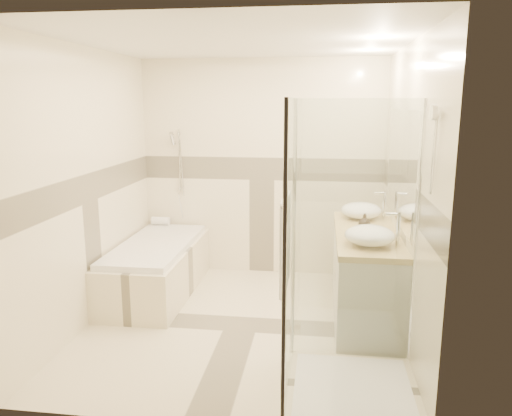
# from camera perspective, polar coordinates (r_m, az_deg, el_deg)

# --- Properties ---
(room) EXTENTS (2.82, 3.02, 2.52)m
(room) POSITION_cam_1_polar(r_m,az_deg,el_deg) (4.36, -1.00, 2.05)
(room) COLOR beige
(room) RESTS_ON ground
(bathtub) EXTENTS (0.75, 1.70, 0.56)m
(bathtub) POSITION_cam_1_polar(r_m,az_deg,el_deg) (5.45, -11.30, -6.45)
(bathtub) COLOR beige
(bathtub) RESTS_ON ground
(vanity) EXTENTS (0.58, 1.62, 0.85)m
(vanity) POSITION_cam_1_polar(r_m,az_deg,el_deg) (4.82, 12.35, -7.49)
(vanity) COLOR silver
(vanity) RESTS_ON ground
(shower_enclosure) EXTENTS (0.96, 0.93, 2.04)m
(shower_enclosure) POSITION_cam_1_polar(r_m,az_deg,el_deg) (3.60, 9.24, -12.94)
(shower_enclosure) COLOR beige
(shower_enclosure) RESTS_ON ground
(vessel_sink_near) EXTENTS (0.41, 0.41, 0.16)m
(vessel_sink_near) POSITION_cam_1_polar(r_m,az_deg,el_deg) (5.19, 11.93, -0.28)
(vessel_sink_near) COLOR white
(vessel_sink_near) RESTS_ON vanity
(vessel_sink_far) EXTENTS (0.41, 0.41, 0.17)m
(vessel_sink_far) POSITION_cam_1_polar(r_m,az_deg,el_deg) (4.23, 12.87, -3.08)
(vessel_sink_far) COLOR white
(vessel_sink_far) RESTS_ON vanity
(faucet_near) EXTENTS (0.12, 0.03, 0.28)m
(faucet_near) POSITION_cam_1_polar(r_m,az_deg,el_deg) (5.19, 14.34, 0.55)
(faucet_near) COLOR silver
(faucet_near) RESTS_ON vanity
(faucet_far) EXTENTS (0.12, 0.03, 0.29)m
(faucet_far) POSITION_cam_1_polar(r_m,az_deg,el_deg) (4.24, 15.82, -2.03)
(faucet_far) COLOR silver
(faucet_far) RESTS_ON vanity
(amenity_bottle_a) EXTENTS (0.08, 0.08, 0.15)m
(amenity_bottle_a) POSITION_cam_1_polar(r_m,az_deg,el_deg) (4.53, 12.53, -2.19)
(amenity_bottle_a) COLOR black
(amenity_bottle_a) RESTS_ON vanity
(amenity_bottle_b) EXTENTS (0.12, 0.12, 0.15)m
(amenity_bottle_b) POSITION_cam_1_polar(r_m,az_deg,el_deg) (4.76, 12.30, -1.50)
(amenity_bottle_b) COLOR black
(amenity_bottle_b) RESTS_ON vanity
(folded_towels) EXTENTS (0.20, 0.30, 0.09)m
(folded_towels) POSITION_cam_1_polar(r_m,az_deg,el_deg) (5.30, 11.83, -0.42)
(folded_towels) COLOR white
(folded_towels) RESTS_ON vanity
(rolled_towel) EXTENTS (0.21, 0.10, 0.10)m
(rolled_towel) POSITION_cam_1_polar(r_m,az_deg,el_deg) (6.13, -10.84, -1.46)
(rolled_towel) COLOR white
(rolled_towel) RESTS_ON bathtub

